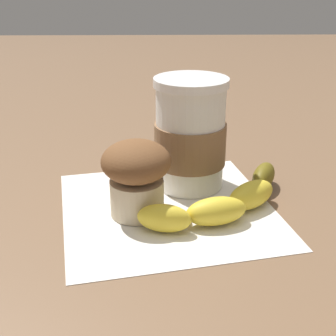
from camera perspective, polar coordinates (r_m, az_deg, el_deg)
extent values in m
plane|color=brown|center=(0.56, 0.00, -4.98)|extent=(3.00, 3.00, 0.00)
cube|color=white|center=(0.56, 0.00, -4.92)|extent=(0.29, 0.29, 0.00)
cylinder|color=white|center=(0.59, 2.72, 3.76)|extent=(0.09, 0.09, 0.13)
cylinder|color=white|center=(0.57, 2.85, 10.42)|extent=(0.09, 0.09, 0.01)
cylinder|color=#846042|center=(0.59, 2.70, 3.01)|extent=(0.09, 0.09, 0.05)
cylinder|color=beige|center=(0.54, -3.79, -3.53)|extent=(0.06, 0.06, 0.04)
ellipsoid|color=brown|center=(0.52, -3.92, 0.81)|extent=(0.08, 0.08, 0.05)
ellipsoid|color=yellow|center=(0.50, -0.46, -6.13)|extent=(0.04, 0.06, 0.03)
ellipsoid|color=yellow|center=(0.52, 5.89, -5.25)|extent=(0.05, 0.07, 0.03)
ellipsoid|color=yellow|center=(0.56, 10.12, -3.30)|extent=(0.07, 0.07, 0.03)
ellipsoid|color=brown|center=(0.61, 11.57, -1.00)|extent=(0.06, 0.05, 0.03)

